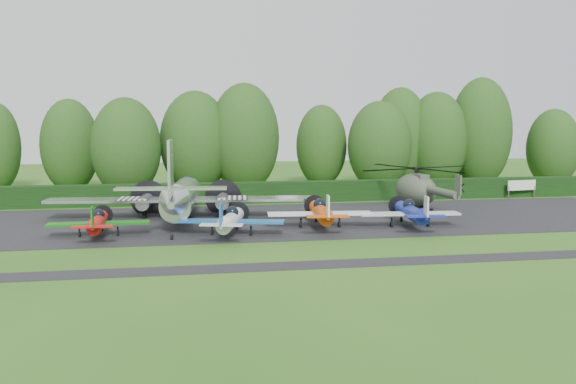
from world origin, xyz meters
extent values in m
plane|color=#285919|center=(0.00, 0.00, 0.00)|extent=(160.00, 160.00, 0.00)
cube|color=black|center=(0.00, 10.00, 0.00)|extent=(70.00, 18.00, 0.01)
cube|color=black|center=(0.00, -6.00, 0.00)|extent=(70.00, 2.00, 0.00)
cube|color=black|center=(0.00, 21.00, 0.00)|extent=(90.00, 1.60, 2.00)
cylinder|color=silver|center=(-4.72, 11.15, 1.88)|extent=(2.28, 11.89, 2.28)
cone|color=silver|center=(-4.72, 17.81, 1.88)|extent=(2.28, 1.49, 2.28)
cone|color=silver|center=(-4.72, 4.02, 2.38)|extent=(2.28, 2.97, 2.28)
sphere|color=black|center=(-4.72, 16.86, 2.38)|extent=(1.49, 1.49, 1.49)
cube|color=silver|center=(-4.72, 12.14, 1.59)|extent=(21.79, 2.38, 0.22)
cube|color=white|center=(-8.69, 12.14, 1.70)|extent=(2.58, 2.48, 0.05)
cube|color=white|center=(-0.76, 12.14, 1.70)|extent=(2.58, 2.48, 0.05)
cylinder|color=silver|center=(-7.89, 12.74, 1.34)|extent=(1.09, 3.17, 1.09)
cylinder|color=silver|center=(-1.55, 12.74, 1.34)|extent=(1.09, 3.17, 1.09)
cylinder|color=black|center=(-7.89, 14.96, 1.34)|extent=(3.17, 0.03, 3.17)
cylinder|color=black|center=(-1.55, 14.96, 1.34)|extent=(3.17, 0.03, 3.17)
cube|color=silver|center=(-4.72, 3.23, 3.47)|extent=(7.43, 1.39, 0.14)
cube|color=silver|center=(-4.72, 2.93, 4.85)|extent=(0.18, 2.18, 3.76)
cylinder|color=black|center=(-7.89, 12.34, 0.25)|extent=(0.25, 0.89, 0.89)
cylinder|color=black|center=(-1.55, 12.34, 0.25)|extent=(0.25, 0.89, 0.89)
cylinder|color=black|center=(-4.72, 2.83, 0.18)|extent=(0.18, 0.44, 0.44)
cylinder|color=#AC140F|center=(-10.53, 4.67, 1.08)|extent=(0.94, 5.39, 0.94)
sphere|color=black|center=(-10.53, 5.26, 1.52)|extent=(0.82, 0.82, 0.82)
cube|color=#10660F|center=(-10.53, 5.16, 0.93)|extent=(6.87, 1.28, 0.14)
cube|color=#AC140F|center=(-10.53, 1.43, 1.32)|extent=(2.55, 0.69, 0.10)
cube|color=#10660F|center=(-10.53, 1.33, 1.96)|extent=(0.10, 0.78, 1.28)
cylinder|color=black|center=(-10.53, 8.15, 1.08)|extent=(1.47, 0.02, 1.47)
cylinder|color=black|center=(-11.81, 4.96, 0.18)|extent=(0.14, 0.43, 0.43)
cylinder|color=black|center=(-9.26, 4.96, 0.18)|extent=(0.14, 0.43, 0.43)
cylinder|color=black|center=(-10.53, 7.22, 0.16)|extent=(0.12, 0.39, 0.39)
cylinder|color=silver|center=(-1.55, 3.46, 1.16)|extent=(1.01, 5.78, 1.01)
sphere|color=black|center=(-1.55, 4.09, 1.63)|extent=(0.88, 0.88, 0.88)
cube|color=#1A53A0|center=(-1.55, 3.99, 1.00)|extent=(7.35, 1.37, 0.15)
cube|color=silver|center=(-1.55, -0.01, 1.42)|extent=(2.73, 0.74, 0.11)
cube|color=#1A53A0|center=(-1.55, -0.11, 2.10)|extent=(0.11, 0.84, 1.37)
cylinder|color=black|center=(-1.55, 7.19, 1.16)|extent=(1.58, 0.02, 1.58)
cylinder|color=black|center=(-2.92, 3.78, 0.19)|extent=(0.15, 0.46, 0.46)
cylinder|color=black|center=(-0.19, 3.78, 0.19)|extent=(0.15, 0.46, 0.46)
cylinder|color=black|center=(-1.55, 6.19, 0.17)|extent=(0.13, 0.42, 0.42)
cylinder|color=#CA490B|center=(5.30, 5.45, 1.23)|extent=(1.07, 6.13, 1.07)
sphere|color=black|center=(5.30, 6.12, 1.73)|extent=(0.94, 0.94, 0.94)
cube|color=silver|center=(5.30, 6.01, 1.06)|extent=(7.80, 1.45, 0.16)
cube|color=#CA490B|center=(5.30, 1.78, 1.50)|extent=(2.90, 0.78, 0.11)
cube|color=silver|center=(5.30, 1.66, 2.23)|extent=(0.11, 0.89, 1.45)
cylinder|color=black|center=(5.30, 9.41, 1.23)|extent=(1.67, 0.02, 1.67)
cylinder|color=black|center=(3.85, 5.79, 0.20)|extent=(0.16, 0.49, 0.49)
cylinder|color=black|center=(6.75, 5.79, 0.20)|extent=(0.16, 0.49, 0.49)
cylinder|color=black|center=(5.30, 8.35, 0.18)|extent=(0.13, 0.45, 0.45)
cylinder|color=navy|center=(11.99, 4.50, 1.18)|extent=(1.03, 5.92, 1.03)
sphere|color=black|center=(11.99, 5.15, 1.67)|extent=(0.90, 0.90, 0.90)
cube|color=silver|center=(11.99, 5.04, 1.02)|extent=(7.53, 1.40, 0.15)
cube|color=navy|center=(11.99, 0.95, 1.45)|extent=(2.80, 0.75, 0.11)
cube|color=silver|center=(11.99, 0.84, 2.15)|extent=(0.11, 0.86, 1.40)
cylinder|color=black|center=(11.99, 8.32, 1.18)|extent=(1.61, 0.02, 1.61)
cylinder|color=black|center=(10.59, 4.82, 0.19)|extent=(0.15, 0.47, 0.47)
cylinder|color=black|center=(13.39, 4.82, 0.19)|extent=(0.15, 0.47, 0.47)
cylinder|color=black|center=(11.99, 7.30, 0.17)|extent=(0.13, 0.43, 0.43)
ellipsoid|color=#3B4434|center=(16.08, 14.06, 1.77)|extent=(3.07, 5.62, 2.94)
cylinder|color=#3B4434|center=(16.08, 9.63, 2.06)|extent=(0.69, 5.90, 0.69)
cube|color=#3B4434|center=(16.08, 6.59, 2.95)|extent=(0.12, 0.88, 1.57)
cylinder|color=black|center=(16.08, 14.06, 3.24)|extent=(0.29, 0.29, 0.79)
cylinder|color=black|center=(16.08, 14.06, 3.69)|extent=(0.69, 0.69, 0.25)
cylinder|color=black|center=(16.08, 14.06, 3.69)|extent=(11.80, 11.80, 0.06)
cube|color=#3B4434|center=(16.08, 13.27, 2.90)|extent=(0.88, 1.97, 0.69)
ellipsoid|color=black|center=(16.08, 15.63, 1.87)|extent=(1.87, 1.87, 1.68)
cylinder|color=black|center=(15.10, 14.85, 0.29)|extent=(0.18, 0.55, 0.55)
cylinder|color=black|center=(17.07, 14.85, 0.29)|extent=(0.18, 0.55, 0.55)
cylinder|color=black|center=(16.08, 10.91, 0.25)|extent=(0.16, 0.47, 0.47)
cylinder|color=#3F3326|center=(28.18, 19.63, 0.62)|extent=(0.12, 0.12, 1.23)
cylinder|color=#3F3326|center=(31.27, 19.63, 0.62)|extent=(0.12, 0.12, 1.23)
cube|color=silver|center=(29.72, 19.63, 1.34)|extent=(3.29, 0.08, 1.03)
cylinder|color=black|center=(12.11, 34.32, 1.60)|extent=(0.70, 0.70, 3.19)
ellipsoid|color=#193E13|center=(12.11, 34.32, 4.88)|extent=(6.03, 6.03, 9.76)
cylinder|color=black|center=(30.20, 29.94, 2.11)|extent=(0.70, 0.70, 4.22)
ellipsoid|color=#193E13|center=(30.20, 29.94, 6.45)|extent=(7.23, 7.23, 12.89)
cylinder|color=black|center=(2.41, 30.00, 1.96)|extent=(0.70, 0.70, 3.93)
ellipsoid|color=#193E13|center=(2.41, 30.00, 6.00)|extent=(7.67, 7.67, 12.01)
cylinder|color=black|center=(24.78, 30.04, 1.83)|extent=(0.70, 0.70, 3.67)
ellipsoid|color=#193E13|center=(24.78, 30.04, 5.60)|extent=(7.25, 7.25, 11.20)
cylinder|color=black|center=(-16.51, 33.51, 1.68)|extent=(0.70, 0.70, 3.37)
ellipsoid|color=#193E13|center=(-16.51, 33.51, 5.15)|extent=(6.33, 6.33, 10.30)
cylinder|color=black|center=(-10.13, 27.97, 1.69)|extent=(0.70, 0.70, 3.38)
ellipsoid|color=#193E13|center=(-10.13, 27.97, 5.16)|extent=(7.19, 7.19, 10.31)
cylinder|color=black|center=(17.70, 29.32, 1.66)|extent=(0.70, 0.70, 3.31)
ellipsoid|color=#193E13|center=(17.70, 29.32, 5.06)|extent=(7.24, 7.24, 10.12)
cylinder|color=black|center=(39.13, 29.07, 1.52)|extent=(0.70, 0.70, 3.03)
ellipsoid|color=#193E13|center=(39.13, 29.07, 4.63)|extent=(6.15, 6.15, 9.27)
cylinder|color=black|center=(-2.89, 30.50, 1.82)|extent=(0.70, 0.70, 3.65)
ellipsoid|color=#193E13|center=(-2.89, 30.50, 5.57)|extent=(7.76, 7.76, 11.14)
cylinder|color=black|center=(20.82, 31.31, 1.92)|extent=(0.70, 0.70, 3.84)
ellipsoid|color=#193E13|center=(20.82, 31.31, 5.87)|extent=(6.85, 6.85, 11.74)
camera|label=1|loc=(-5.43, -40.25, 8.17)|focal=40.00mm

